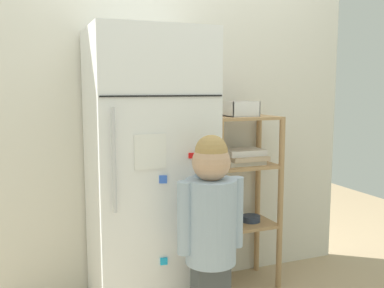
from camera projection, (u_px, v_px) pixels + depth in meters
kitchen_wall_back at (171, 125)px, 2.76m from camera, size 2.55×0.03×2.10m
refrigerator at (149, 175)px, 2.42m from camera, size 0.64×0.59×1.60m
child_standing at (211, 221)px, 2.10m from camera, size 0.34×0.25×1.07m
pantry_shelf_unit at (241, 181)px, 2.78m from camera, size 0.46×0.32×1.11m
fruit_bin at (241, 110)px, 2.71m from camera, size 0.19×0.17×0.10m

